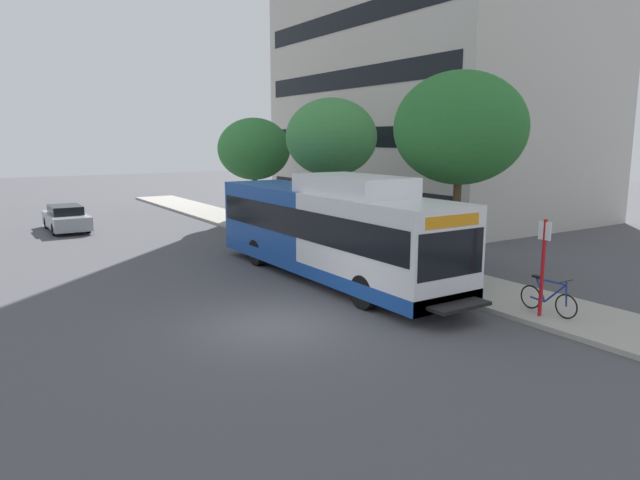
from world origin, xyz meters
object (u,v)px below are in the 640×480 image
(bicycle_parked, at_px, (548,298))
(street_tree_near_stop, at_px, (460,128))
(street_tree_far_block, at_px, (254,149))
(bus_stop_sign_pole, at_px, (543,260))
(transit_bus, at_px, (329,230))
(parked_car_far_lane, at_px, (66,218))
(street_tree_mid_block, at_px, (331,138))

(bicycle_parked, xyz_separation_m, street_tree_near_stop, (1.58, 4.97, 4.59))
(street_tree_near_stop, xyz_separation_m, street_tree_far_block, (-0.39, 15.12, -0.93))
(bicycle_parked, distance_m, street_tree_far_block, 20.45)
(bus_stop_sign_pole, xyz_separation_m, street_tree_near_stop, (1.94, 4.98, 3.50))
(bus_stop_sign_pole, relative_size, street_tree_near_stop, 0.37)
(bicycle_parked, xyz_separation_m, street_tree_far_block, (1.19, 20.09, 3.66))
(bus_stop_sign_pole, distance_m, street_tree_far_block, 20.33)
(bicycle_parked, bearing_deg, street_tree_far_block, 86.61)
(street_tree_near_stop, bearing_deg, transit_bus, 154.91)
(street_tree_near_stop, relative_size, parked_car_far_lane, 1.54)
(bicycle_parked, distance_m, street_tree_near_stop, 6.94)
(transit_bus, height_order, bus_stop_sign_pole, transit_bus)
(street_tree_near_stop, height_order, street_tree_far_block, street_tree_near_stop)
(bus_stop_sign_pole, xyz_separation_m, bicycle_parked, (0.37, 0.02, -1.09))
(bicycle_parked, height_order, street_tree_near_stop, street_tree_near_stop)
(street_tree_mid_block, bearing_deg, bicycle_parked, -96.16)
(transit_bus, distance_m, parked_car_far_lane, 17.35)
(parked_car_far_lane, bearing_deg, bus_stop_sign_pole, -70.97)
(transit_bus, xyz_separation_m, parked_car_far_lane, (-5.85, 16.30, -1.04))
(bicycle_parked, bearing_deg, parked_car_far_lane, 109.85)
(transit_bus, xyz_separation_m, bus_stop_sign_pole, (2.15, -6.90, -0.05))
(street_tree_near_stop, height_order, street_tree_mid_block, street_tree_near_stop)
(street_tree_near_stop, bearing_deg, street_tree_far_block, 91.47)
(bicycle_parked, height_order, parked_car_far_lane, parked_car_far_lane)
(bicycle_parked, bearing_deg, transit_bus, 110.11)
(parked_car_far_lane, bearing_deg, street_tree_mid_block, -47.59)
(street_tree_far_block, bearing_deg, bus_stop_sign_pole, -94.42)
(transit_bus, relative_size, bus_stop_sign_pole, 4.71)
(transit_bus, height_order, bicycle_parked, transit_bus)
(street_tree_near_stop, xyz_separation_m, parked_car_far_lane, (-9.95, 18.22, -4.49))
(transit_bus, bearing_deg, street_tree_far_block, 74.31)
(transit_bus, bearing_deg, bus_stop_sign_pole, -72.67)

